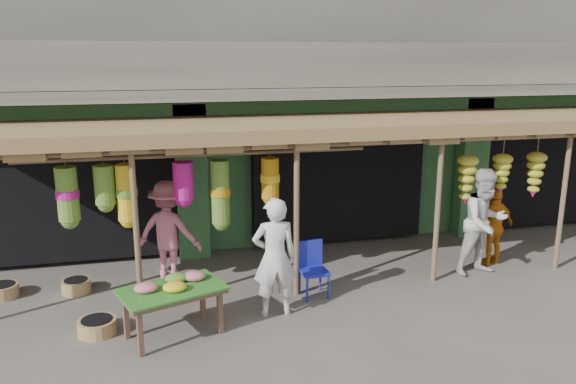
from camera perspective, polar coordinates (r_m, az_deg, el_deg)
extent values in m
plane|color=#514C47|center=(10.12, 8.90, -8.95)|extent=(80.00, 80.00, 0.00)
cube|color=gray|center=(14.12, 1.58, 18.34)|extent=(16.00, 6.00, 4.00)
cube|color=#2D6033|center=(14.42, 1.33, 4.30)|extent=(16.00, 5.70, 3.00)
cube|color=gray|center=(10.90, 6.20, 10.12)|extent=(16.00, 0.90, 0.22)
cube|color=gray|center=(10.51, 7.02, 12.69)|extent=(16.00, 0.10, 0.80)
cube|color=#2D6033|center=(11.31, 5.47, 8.49)|extent=(16.00, 0.35, 0.35)
cube|color=yellow|center=(10.70, -20.81, 6.82)|extent=(1.70, 0.06, 0.55)
cube|color=#B21414|center=(10.67, -20.83, 6.79)|extent=(1.30, 0.02, 0.30)
cube|color=black|center=(11.94, -19.67, 0.73)|extent=(3.60, 2.00, 2.50)
cube|color=black|center=(12.42, 3.89, 2.00)|extent=(3.60, 2.00, 2.50)
cube|color=black|center=(14.70, 22.85, 2.79)|extent=(3.60, 2.00, 2.50)
cube|color=#2D6033|center=(10.93, -9.75, 0.99)|extent=(0.60, 0.35, 3.00)
cube|color=#2D6033|center=(12.79, 18.15, 2.37)|extent=(0.60, 0.35, 3.00)
cylinder|color=brown|center=(8.79, -15.15, -3.82)|extent=(0.09, 0.09, 2.60)
cylinder|color=brown|center=(9.05, 0.87, -2.82)|extent=(0.09, 0.09, 2.60)
cylinder|color=brown|center=(9.95, 14.96, -1.75)|extent=(0.09, 0.09, 2.60)
cylinder|color=brown|center=(11.34, 26.14, -0.82)|extent=(0.09, 0.09, 2.60)
cylinder|color=brown|center=(9.17, 8.51, 4.95)|extent=(12.90, 0.08, 0.08)
cylinder|color=brown|center=(8.95, -9.11, 3.74)|extent=(5.50, 0.06, 0.06)
cube|color=brown|center=(10.25, 7.54, 6.93)|extent=(14.00, 2.70, 0.22)
cube|color=brown|center=(7.84, -14.78, -13.86)|extent=(0.09, 0.09, 0.62)
cube|color=brown|center=(8.22, -6.92, -12.10)|extent=(0.09, 0.09, 0.62)
cube|color=brown|center=(8.34, -16.12, -12.20)|extent=(0.09, 0.09, 0.62)
cube|color=brown|center=(8.70, -8.68, -10.65)|extent=(0.09, 0.09, 0.62)
cube|color=brown|center=(8.11, -11.67, -9.96)|extent=(1.54, 1.19, 0.06)
cube|color=#26661E|center=(8.09, -11.69, -9.65)|extent=(1.61, 1.25, 0.03)
ellipsoid|color=#DA6D7B|center=(8.04, -14.25, -9.41)|extent=(0.33, 0.27, 0.14)
ellipsoid|color=yellow|center=(7.98, -11.45, -9.45)|extent=(0.33, 0.27, 0.14)
ellipsoid|color=#DA6D7B|center=(8.30, -9.51, -8.42)|extent=(0.33, 0.27, 0.14)
ellipsoid|color=olive|center=(8.28, -11.28, -8.56)|extent=(0.33, 0.27, 0.14)
cylinder|color=#191FA2|center=(9.15, 1.97, -9.94)|extent=(0.04, 0.04, 0.41)
cylinder|color=#191FA2|center=(9.27, 4.14, -9.63)|extent=(0.04, 0.04, 0.41)
cylinder|color=#191FA2|center=(9.47, 1.19, -9.09)|extent=(0.04, 0.04, 0.41)
cylinder|color=#191FA2|center=(9.59, 3.30, -8.81)|extent=(0.04, 0.04, 0.41)
cube|color=#191FA2|center=(9.28, 2.66, -8.08)|extent=(0.46, 0.46, 0.05)
cube|color=#191FA2|center=(9.37, 2.24, -6.25)|extent=(0.43, 0.07, 0.46)
cylinder|color=#926442|center=(10.48, -27.04, -8.94)|extent=(0.68, 0.68, 0.21)
cylinder|color=#A28548|center=(8.69, -18.82, -12.81)|extent=(0.61, 0.61, 0.21)
cylinder|color=#966846|center=(10.18, -20.71, -8.93)|extent=(0.56, 0.56, 0.22)
imported|color=silver|center=(8.48, -1.38, -6.65)|extent=(0.69, 0.47, 1.85)
imported|color=beige|center=(10.63, 19.34, -2.92)|extent=(1.04, 0.86, 1.94)
imported|color=orange|center=(11.23, 20.19, -3.29)|extent=(0.94, 0.55, 1.50)
imported|color=#C66981|center=(9.99, -12.01, -3.92)|extent=(1.34, 1.13, 1.80)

